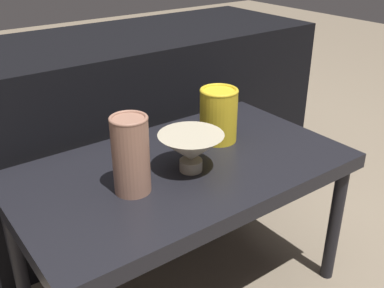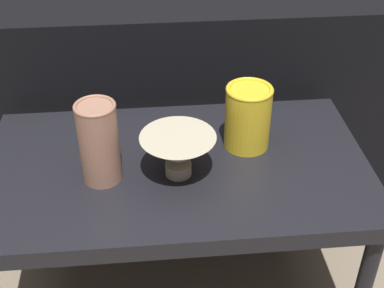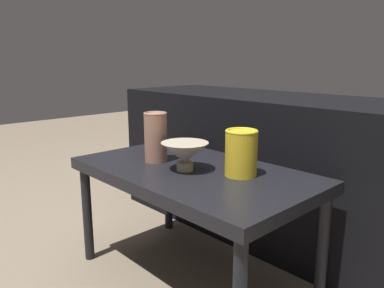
{
  "view_description": "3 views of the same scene",
  "coord_description": "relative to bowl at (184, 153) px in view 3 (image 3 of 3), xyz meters",
  "views": [
    {
      "loc": [
        -0.57,
        -0.81,
        0.96
      ],
      "look_at": [
        0.01,
        -0.03,
        0.48
      ],
      "focal_mm": 42.0,
      "sensor_mm": 36.0,
      "label": 1
    },
    {
      "loc": [
        -0.06,
        -0.93,
        1.13
      ],
      "look_at": [
        0.03,
        -0.03,
        0.49
      ],
      "focal_mm": 50.0,
      "sensor_mm": 36.0,
      "label": 2
    },
    {
      "loc": [
        0.89,
        -0.84,
        0.78
      ],
      "look_at": [
        0.02,
        -0.02,
        0.51
      ],
      "focal_mm": 35.0,
      "sensor_mm": 36.0,
      "label": 3
    }
  ],
  "objects": [
    {
      "name": "ground_plane",
      "position": [
        0.0,
        0.04,
        -0.48
      ],
      "size": [
        8.0,
        8.0,
        0.0
      ],
      "primitive_type": "plane",
      "color": "#7F705B"
    },
    {
      "name": "table",
      "position": [
        0.0,
        0.04,
        -0.1
      ],
      "size": [
        0.84,
        0.48,
        0.42
      ],
      "color": "black",
      "rests_on": "ground_plane"
    },
    {
      "name": "couch_backdrop",
      "position": [
        0.0,
        0.57,
        -0.16
      ],
      "size": [
        1.63,
        0.5,
        0.63
      ],
      "color": "black",
      "rests_on": "ground_plane"
    },
    {
      "name": "bowl",
      "position": [
        0.0,
        0.0,
        0.0
      ],
      "size": [
        0.16,
        0.16,
        0.1
      ],
      "color": "#B2A88E",
      "rests_on": "table"
    },
    {
      "name": "vase_textured_left",
      "position": [
        -0.16,
        0.0,
        0.03
      ],
      "size": [
        0.08,
        0.08,
        0.18
      ],
      "color": "#996B56",
      "rests_on": "table"
    },
    {
      "name": "vase_colorful_right",
      "position": [
        0.17,
        0.09,
        0.02
      ],
      "size": [
        0.1,
        0.1,
        0.15
      ],
      "color": "gold",
      "rests_on": "table"
    }
  ]
}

